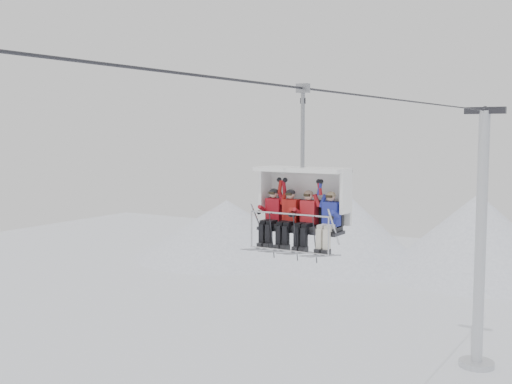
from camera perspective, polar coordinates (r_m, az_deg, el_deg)
The scene contains 7 objects.
lift_tower_right at distance 35.07m, azimuth 19.29°, elevation -5.53°, with size 2.00×1.80×13.48m.
haul_cable at distance 13.78m, azimuth 0.00°, elevation 9.71°, with size 0.06×0.06×50.00m, color #2B2B30.
chairlift_carrier at distance 15.81m, azimuth 4.33°, elevation -0.46°, with size 2.27×1.17×3.98m.
skier_far_left at distance 15.95m, azimuth 1.43°, elevation -2.07°, with size 0.39×1.69×1.56m.
skier_center_left at distance 15.72m, azimuth 2.93°, elevation -2.18°, with size 0.39×1.69×1.56m.
skier_center_right at distance 15.49m, azimuth 4.54°, elevation -2.31°, with size 0.39×1.69×1.56m.
skier_far_right at distance 15.23m, azimuth 6.51°, elevation -2.46°, with size 0.39×1.69×1.56m.
Camera 1 is at (7.20, -11.70, 12.28)m, focal length 45.00 mm.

